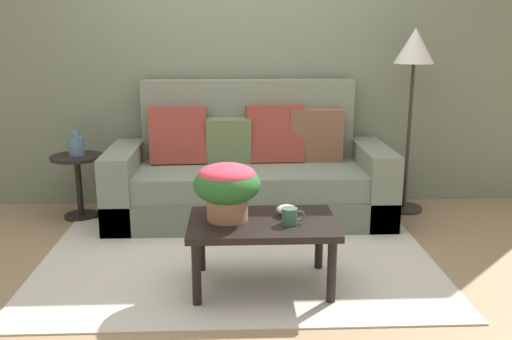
{
  "coord_description": "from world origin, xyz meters",
  "views": [
    {
      "loc": [
        -0.02,
        -3.61,
        1.53
      ],
      "look_at": [
        0.13,
        0.16,
        0.58
      ],
      "focal_mm": 38.98,
      "sensor_mm": 36.0,
      "label": 1
    }
  ],
  "objects_px": {
    "coffee_table": "(262,229)",
    "potted_plant": "(227,185)",
    "coffee_mug": "(290,216)",
    "side_table": "(78,175)",
    "snack_bowl": "(287,210)",
    "couch": "(249,176)",
    "floor_lamp": "(414,63)",
    "table_vase": "(76,145)"
  },
  "relations": [
    {
      "from": "coffee_table",
      "to": "snack_bowl",
      "type": "bearing_deg",
      "value": 29.57
    },
    {
      "from": "coffee_mug",
      "to": "table_vase",
      "type": "relative_size",
      "value": 0.68
    },
    {
      "from": "potted_plant",
      "to": "table_vase",
      "type": "distance_m",
      "value": 1.84
    },
    {
      "from": "snack_bowl",
      "to": "floor_lamp",
      "type": "bearing_deg",
      "value": 49.26
    },
    {
      "from": "coffee_mug",
      "to": "couch",
      "type": "bearing_deg",
      "value": 98.08
    },
    {
      "from": "potted_plant",
      "to": "snack_bowl",
      "type": "height_order",
      "value": "potted_plant"
    },
    {
      "from": "potted_plant",
      "to": "table_vase",
      "type": "height_order",
      "value": "potted_plant"
    },
    {
      "from": "couch",
      "to": "snack_bowl",
      "type": "relative_size",
      "value": 17.75
    },
    {
      "from": "couch",
      "to": "table_vase",
      "type": "distance_m",
      "value": 1.44
    },
    {
      "from": "table_vase",
      "to": "side_table",
      "type": "bearing_deg",
      "value": -90.48
    },
    {
      "from": "floor_lamp",
      "to": "potted_plant",
      "type": "bearing_deg",
      "value": -137.29
    },
    {
      "from": "coffee_table",
      "to": "floor_lamp",
      "type": "xyz_separation_m",
      "value": [
        1.32,
        1.44,
        0.9
      ]
    },
    {
      "from": "side_table",
      "to": "potted_plant",
      "type": "relative_size",
      "value": 1.33
    },
    {
      "from": "snack_bowl",
      "to": "potted_plant",
      "type": "bearing_deg",
      "value": -170.96
    },
    {
      "from": "floor_lamp",
      "to": "table_vase",
      "type": "relative_size",
      "value": 7.55
    },
    {
      "from": "couch",
      "to": "floor_lamp",
      "type": "distance_m",
      "value": 1.65
    },
    {
      "from": "potted_plant",
      "to": "coffee_mug",
      "type": "relative_size",
      "value": 2.88
    },
    {
      "from": "coffee_table",
      "to": "side_table",
      "type": "height_order",
      "value": "side_table"
    },
    {
      "from": "coffee_mug",
      "to": "side_table",
      "type": "bearing_deg",
      "value": 138.51
    },
    {
      "from": "potted_plant",
      "to": "coffee_table",
      "type": "bearing_deg",
      "value": -8.17
    },
    {
      "from": "coffee_table",
      "to": "table_vase",
      "type": "distance_m",
      "value": 2.02
    },
    {
      "from": "table_vase",
      "to": "snack_bowl",
      "type": "bearing_deg",
      "value": -38.7
    },
    {
      "from": "couch",
      "to": "floor_lamp",
      "type": "xyz_separation_m",
      "value": [
        1.36,
        0.1,
        0.92
      ]
    },
    {
      "from": "side_table",
      "to": "snack_bowl",
      "type": "relative_size",
      "value": 4.16
    },
    {
      "from": "potted_plant",
      "to": "snack_bowl",
      "type": "distance_m",
      "value": 0.41
    },
    {
      "from": "side_table",
      "to": "snack_bowl",
      "type": "bearing_deg",
      "value": -38.37
    },
    {
      "from": "couch",
      "to": "coffee_mug",
      "type": "bearing_deg",
      "value": -81.92
    },
    {
      "from": "side_table",
      "to": "floor_lamp",
      "type": "distance_m",
      "value": 2.92
    },
    {
      "from": "potted_plant",
      "to": "snack_bowl",
      "type": "relative_size",
      "value": 3.12
    },
    {
      "from": "couch",
      "to": "floor_lamp",
      "type": "height_order",
      "value": "floor_lamp"
    },
    {
      "from": "side_table",
      "to": "coffee_mug",
      "type": "distance_m",
      "value": 2.16
    },
    {
      "from": "side_table",
      "to": "table_vase",
      "type": "height_order",
      "value": "table_vase"
    },
    {
      "from": "coffee_mug",
      "to": "snack_bowl",
      "type": "distance_m",
      "value": 0.15
    },
    {
      "from": "coffee_mug",
      "to": "coffee_table",
      "type": "bearing_deg",
      "value": 157.71
    },
    {
      "from": "potted_plant",
      "to": "floor_lamp",
      "type": "bearing_deg",
      "value": 42.71
    },
    {
      "from": "side_table",
      "to": "snack_bowl",
      "type": "distance_m",
      "value": 2.06
    },
    {
      "from": "floor_lamp",
      "to": "snack_bowl",
      "type": "bearing_deg",
      "value": -130.74
    },
    {
      "from": "coffee_table",
      "to": "coffee_mug",
      "type": "bearing_deg",
      "value": -22.29
    },
    {
      "from": "coffee_table",
      "to": "potted_plant",
      "type": "distance_m",
      "value": 0.34
    },
    {
      "from": "table_vase",
      "to": "coffee_mug",
      "type": "bearing_deg",
      "value": -41.79
    },
    {
      "from": "floor_lamp",
      "to": "table_vase",
      "type": "distance_m",
      "value": 2.85
    },
    {
      "from": "coffee_table",
      "to": "potted_plant",
      "type": "xyz_separation_m",
      "value": [
        -0.21,
        0.03,
        0.27
      ]
    }
  ]
}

